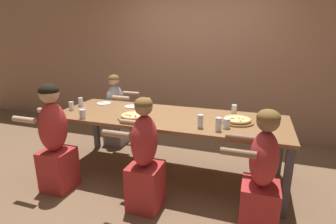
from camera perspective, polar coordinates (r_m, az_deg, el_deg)
name	(u,v)px	position (r m, az deg, el deg)	size (l,w,h in m)	color
ground_plane	(168,174)	(3.47, 0.00, -13.27)	(18.00, 18.00, 0.00)	brown
restaurant_back_panel	(200,43)	(4.64, 6.91, 14.75)	(10.00, 0.06, 3.20)	#9E7056
dining_table	(168,121)	(3.18, 0.00, -2.01)	(2.78, 0.97, 0.78)	brown
pizza_board_main	(237,120)	(3.02, 14.83, -1.74)	(0.36, 0.36, 0.05)	brown
pizza_board_second	(134,116)	(3.10, -7.40, -0.91)	(0.38, 0.38, 0.05)	brown
empty_plate_a	(104,103)	(3.84, -13.78, 1.84)	(0.20, 0.20, 0.02)	white
empty_plate_b	(131,107)	(3.60, -7.95, 1.18)	(0.19, 0.19, 0.02)	white
drinking_glass_a	(148,104)	(3.53, -4.48, 1.85)	(0.08, 0.08, 0.13)	silver
drinking_glass_b	(218,125)	(2.70, 10.93, -2.86)	(0.06, 0.06, 0.14)	silver
drinking_glass_c	(71,107)	(3.62, -20.27, 1.11)	(0.06, 0.06, 0.11)	silver
drinking_glass_d	(226,124)	(2.81, 12.60, -2.55)	(0.08, 0.08, 0.10)	silver
drinking_glass_e	(200,122)	(2.76, 7.06, -2.22)	(0.06, 0.06, 0.14)	silver
drinking_glass_f	(81,102)	(3.79, -18.47, 1.99)	(0.06, 0.06, 0.12)	silver
drinking_glass_g	(83,115)	(3.22, -18.07, -0.53)	(0.07, 0.07, 0.11)	silver
drinking_glass_h	(234,111)	(3.23, 14.16, 0.17)	(0.06, 0.06, 0.14)	silver
diner_near_right	(261,179)	(2.46, 19.62, -13.62)	(0.51, 0.40, 1.15)	#B22D2D
diner_near_left	(55,142)	(3.19, -23.39, -6.02)	(0.51, 0.40, 1.23)	#B22D2D
diner_far_left	(116,113)	(4.31, -11.25, -0.24)	(0.51, 0.40, 1.14)	#99999E
diner_near_center	(145,160)	(2.65, -5.10, -10.43)	(0.51, 0.40, 1.17)	#B22D2D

